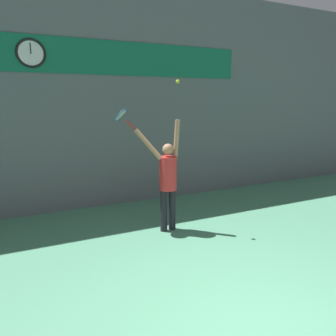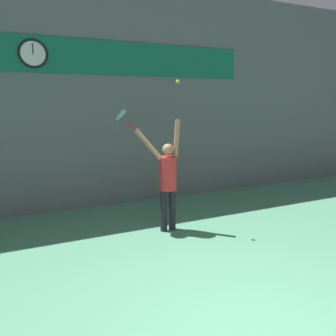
% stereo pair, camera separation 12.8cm
% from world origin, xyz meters
% --- Properties ---
extents(back_wall, '(18.00, 0.10, 5.00)m').
position_xyz_m(back_wall, '(0.00, 5.22, 2.50)').
color(back_wall, slate).
rests_on(back_wall, ground_plane).
extents(sponsor_banner, '(6.25, 0.02, 0.73)m').
position_xyz_m(sponsor_banner, '(0.00, 5.16, 3.34)').
color(sponsor_banner, '#146B4C').
extents(scoreboard_clock, '(0.57, 0.05, 0.57)m').
position_xyz_m(scoreboard_clock, '(-1.70, 5.14, 3.34)').
color(scoreboard_clock, white).
extents(tennis_player, '(0.81, 0.51, 2.09)m').
position_xyz_m(tennis_player, '(0.36, 3.18, 1.03)').
color(tennis_player, black).
rests_on(tennis_player, ground_plane).
extents(tennis_racket, '(0.42, 0.39, 0.40)m').
position_xyz_m(tennis_racket, '(-0.35, 3.62, 2.15)').
color(tennis_racket, red).
extents(tennis_ball, '(0.07, 0.07, 0.07)m').
position_xyz_m(tennis_ball, '(0.52, 3.11, 2.75)').
color(tennis_ball, '#CCDB2D').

